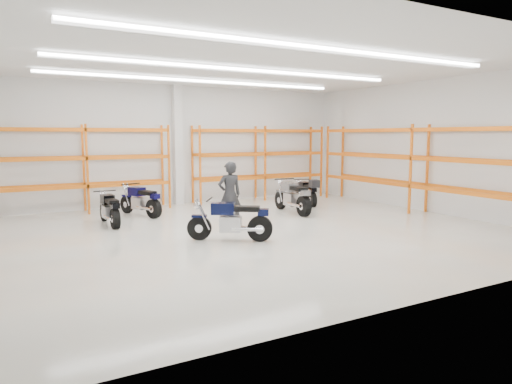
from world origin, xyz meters
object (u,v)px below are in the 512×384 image
motorcycle_main (234,221)px  structural_column (178,145)px  motorcycle_back_d (307,192)px  standing_man (230,195)px  motorcycle_back_a (110,210)px  motorcycle_back_c (293,198)px  motorcycle_back_b (141,201)px

motorcycle_main → structural_column: bearing=82.6°
motorcycle_back_d → standing_man: standing_man is taller
motorcycle_back_a → motorcycle_back_d: size_ratio=1.00×
standing_man → structural_column: size_ratio=0.42×
motorcycle_main → standing_man: size_ratio=0.99×
motorcycle_main → motorcycle_back_c: motorcycle_back_c is taller
motorcycle_back_a → standing_man: 3.58m
motorcycle_back_b → standing_man: (1.72, -3.09, 0.46)m
motorcycle_back_a → motorcycle_back_d: 7.32m
motorcycle_main → motorcycle_back_a: motorcycle_main is taller
motorcycle_back_c → standing_man: (-2.94, -1.17, 0.42)m
motorcycle_main → motorcycle_back_b: size_ratio=0.94×
structural_column → motorcycle_back_b: bearing=-135.2°
motorcycle_back_b → standing_man: size_ratio=1.06×
motorcycle_back_c → motorcycle_main: bearing=-142.8°
motorcycle_back_b → motorcycle_back_c: motorcycle_back_c is taller
motorcycle_back_c → structural_column: size_ratio=0.51×
structural_column → standing_man: bearing=-92.5°
motorcycle_main → motorcycle_back_d: (4.99, 3.92, -0.00)m
motorcycle_back_c → standing_man: 3.19m
motorcycle_back_d → motorcycle_back_a: bearing=-176.8°
motorcycle_back_a → motorcycle_back_b: size_ratio=0.98×
motorcycle_back_a → motorcycle_back_c: bearing=-7.8°
motorcycle_back_b → motorcycle_back_a: bearing=-137.8°
motorcycle_back_a → standing_man: bearing=-33.8°
motorcycle_back_a → structural_column: (3.17, 3.04, 1.79)m
motorcycle_back_b → motorcycle_back_c: 5.04m
motorcycle_back_a → motorcycle_back_d: (7.31, 0.41, 0.04)m
structural_column → motorcycle_back_c: bearing=-54.8°
motorcycle_back_a → motorcycle_main: bearing=-56.5°
motorcycle_back_a → motorcycle_back_b: (1.23, 1.11, 0.03)m
motorcycle_back_d → standing_man: size_ratio=1.05×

